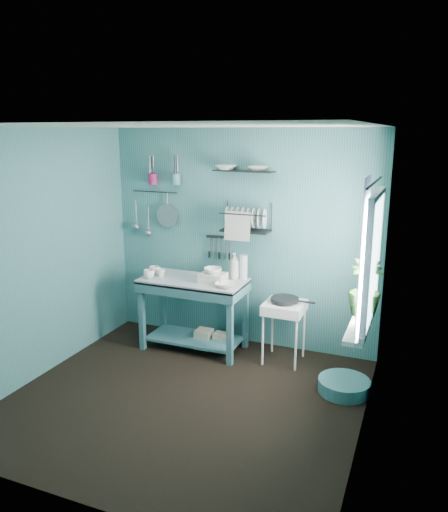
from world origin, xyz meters
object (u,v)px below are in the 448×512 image
at_px(storage_tin_small, 221,341).
at_px(floor_basin, 344,386).
at_px(dish_rack, 246,217).
at_px(mug_right, 154,270).
at_px(mug_mid, 161,273).
at_px(storage_tin_large, 204,339).
at_px(hotplate_stand, 284,332).
at_px(potted_plant, 365,287).
at_px(wash_tub, 213,278).
at_px(soap_bottle, 234,266).
at_px(work_counter, 194,314).
at_px(utensil_cup_magenta, 153,179).
at_px(frying_pan, 285,299).
at_px(colander, 167,216).
at_px(utensil_cup_teal, 176,179).
at_px(water_bottle, 243,267).

xyz_separation_m(storage_tin_small, floor_basin, (1.48, -0.46, -0.04)).
bearing_deg(dish_rack, mug_right, -160.97).
relative_size(mug_mid, storage_tin_large, 0.45).
bearing_deg(hotplate_stand, mug_right, -174.00).
relative_size(dish_rack, potted_plant, 1.05).
xyz_separation_m(dish_rack, storage_tin_large, (-0.41, -0.25, -1.42)).
xyz_separation_m(wash_tub, storage_tin_small, (0.05, 0.10, -0.79)).
bearing_deg(soap_bottle, mug_mid, -162.00).
relative_size(work_counter, utensil_cup_magenta, 9.11).
bearing_deg(floor_basin, dish_rack, 151.79).
relative_size(wash_tub, frying_pan, 0.93).
relative_size(storage_tin_small, floor_basin, 0.40).
relative_size(wash_tub, storage_tin_large, 1.27).
distance_m(mug_right, colander, 0.70).
height_order(mug_right, colander, colander).
xyz_separation_m(colander, storage_tin_large, (0.62, -0.33, -1.36)).
bearing_deg(work_counter, storage_tin_large, 29.91).
xyz_separation_m(mug_right, frying_pan, (1.55, 0.07, -0.17)).
height_order(frying_pan, floor_basin, frying_pan).
relative_size(mug_right, soap_bottle, 0.41).
xyz_separation_m(frying_pan, utensil_cup_magenta, (-1.73, 0.29, 1.20)).
height_order(work_counter, frying_pan, work_counter).
bearing_deg(work_counter, colander, 146.99).
distance_m(hotplate_stand, utensil_cup_teal, 2.15).
relative_size(utensil_cup_teal, potted_plant, 0.25).
distance_m(soap_bottle, storage_tin_large, 0.95).
relative_size(soap_bottle, storage_tin_small, 1.49).
bearing_deg(water_bottle, colander, 171.10).
xyz_separation_m(soap_bottle, water_bottle, (0.10, 0.02, -0.01)).
xyz_separation_m(wash_tub, hotplate_stand, (0.80, 0.09, -0.55)).
xyz_separation_m(mug_right, dish_rack, (1.01, 0.30, 0.64)).
xyz_separation_m(work_counter, utensil_cup_teal, (-0.38, 0.35, 1.50)).
height_order(hotplate_stand, colander, colander).
height_order(frying_pan, utensil_cup_teal, utensil_cup_teal).
xyz_separation_m(work_counter, mug_right, (-0.50, 0.00, 0.47)).
bearing_deg(hotplate_stand, wash_tub, -170.29).
xyz_separation_m(wash_tub, frying_pan, (0.80, 0.09, -0.18)).
relative_size(hotplate_stand, potted_plant, 1.28).
bearing_deg(wash_tub, frying_pan, 6.15).
distance_m(wash_tub, colander, 1.05).
xyz_separation_m(mug_right, potted_plant, (2.41, -0.42, 0.21)).
distance_m(dish_rack, storage_tin_large, 1.50).
bearing_deg(utensil_cup_teal, floor_basin, -18.69).
xyz_separation_m(soap_bottle, utensil_cup_magenta, (-1.11, 0.15, 0.92)).
bearing_deg(dish_rack, colander, 177.93).
distance_m(work_counter, potted_plant, 2.07).
distance_m(storage_tin_small, floor_basin, 1.55).
bearing_deg(frying_pan, mug_right, -177.56).
height_order(frying_pan, storage_tin_small, frying_pan).
relative_size(work_counter, utensil_cup_teal, 9.11).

